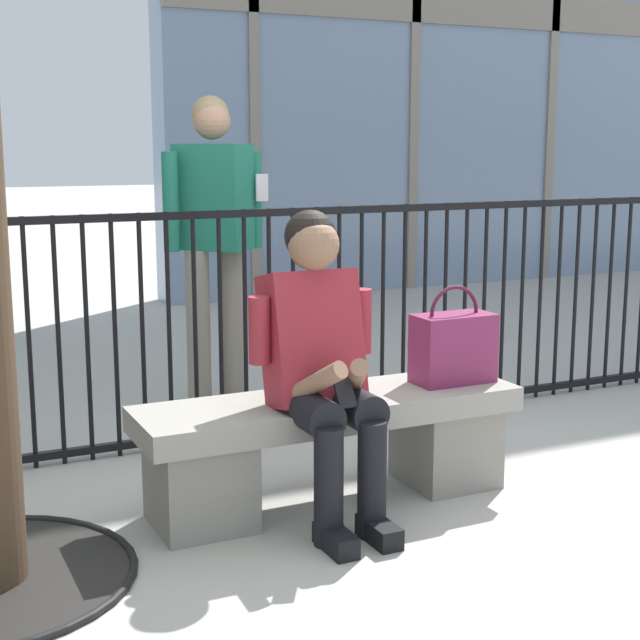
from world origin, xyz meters
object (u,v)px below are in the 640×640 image
Objects in this scene: seated_person_with_phone at (321,357)px; bystander_at_railing at (214,231)px; stone_bench at (330,439)px; handbag_on_bench at (453,347)px.

bystander_at_railing is (0.13, 1.62, 0.35)m from seated_person_with_phone.
stone_bench is 3.80× the size of handbag_on_bench.
seated_person_with_phone is 2.88× the size of handbag_on_bench.
stone_bench is at bearing 51.18° from seated_person_with_phone.
seated_person_with_phone is at bearing -128.82° from stone_bench.
seated_person_with_phone reaches higher than handbag_on_bench.
handbag_on_bench is at bearing 9.85° from seated_person_with_phone.
handbag_on_bench is 0.25× the size of bystander_at_railing.
stone_bench is 0.41m from seated_person_with_phone.
bystander_at_railing is at bearing 85.26° from seated_person_with_phone.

